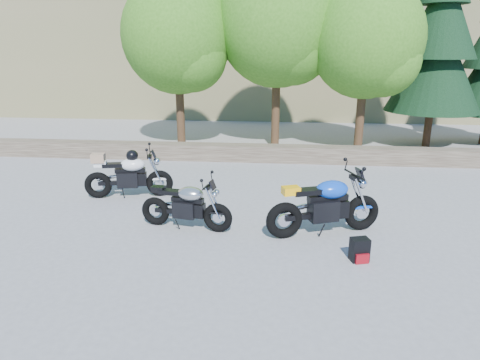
% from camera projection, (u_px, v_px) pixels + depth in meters
% --- Properties ---
extents(ground, '(90.00, 90.00, 0.00)m').
position_uv_depth(ground, '(224.00, 233.00, 8.15)').
color(ground, gray).
rests_on(ground, ground).
extents(stone_wall, '(22.00, 0.55, 0.50)m').
position_uv_depth(stone_wall, '(248.00, 153.00, 13.31)').
color(stone_wall, '#45392E').
rests_on(stone_wall, ground).
extents(tree_decid_left, '(3.67, 3.67, 5.62)m').
position_uv_depth(tree_decid_left, '(180.00, 40.00, 14.09)').
color(tree_decid_left, '#382314').
rests_on(tree_decid_left, ground).
extents(tree_decid_mid, '(4.08, 4.08, 6.24)m').
position_uv_depth(tree_decid_mid, '(281.00, 27.00, 14.04)').
color(tree_decid_mid, '#382314').
rests_on(tree_decid_mid, ground).
extents(tree_decid_right, '(3.54, 3.54, 5.41)m').
position_uv_depth(tree_decid_right, '(370.00, 44.00, 13.37)').
color(tree_decid_right, '#382314').
rests_on(tree_decid_right, ground).
extents(conifer_near, '(3.17, 3.17, 7.06)m').
position_uv_depth(conifer_near, '(439.00, 38.00, 14.28)').
color(conifer_near, '#382314').
rests_on(conifer_near, ground).
extents(silver_bike, '(1.87, 0.61, 0.94)m').
position_uv_depth(silver_bike, '(186.00, 206.00, 8.22)').
color(silver_bike, black).
rests_on(silver_bike, ground).
extents(white_bike, '(2.03, 0.71, 1.13)m').
position_uv_depth(white_bike, '(128.00, 174.00, 9.96)').
color(white_bike, black).
rests_on(white_bike, ground).
extents(blue_bike, '(2.20, 1.00, 1.14)m').
position_uv_depth(blue_bike, '(325.00, 206.00, 7.95)').
color(blue_bike, black).
rests_on(blue_bike, ground).
extents(backpack, '(0.34, 0.31, 0.39)m').
position_uv_depth(backpack, '(360.00, 250.00, 7.02)').
color(backpack, black).
rests_on(backpack, ground).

